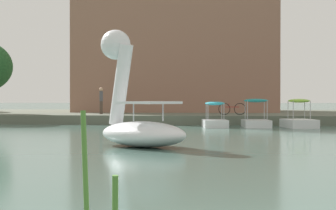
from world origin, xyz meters
name	(u,v)px	position (x,y,z in m)	size (l,w,h in m)	color
shore_bank_far	(240,116)	(0.00, 38.53, 0.28)	(142.69, 20.11, 0.57)	#5B6051
swan_boat	(136,113)	(-3.72, 13.63, 1.07)	(3.81, 3.58, 3.86)	white
pedal_boat_lime	(299,120)	(2.96, 26.35, 0.40)	(1.91, 2.56, 1.55)	white
pedal_boat_teal	(256,119)	(0.68, 26.44, 0.46)	(1.61, 2.36, 1.56)	white
pedal_boat_cyan	(215,120)	(-1.54, 26.26, 0.42)	(1.55, 2.17, 1.40)	white
person_on_path	(101,99)	(-9.08, 31.41, 1.53)	(0.26, 0.25, 1.74)	#47382D
bicycle_parked	(232,109)	(-0.61, 30.57, 0.94)	(1.69, 0.16, 0.75)	black
apartment_block	(179,19)	(-4.89, 41.16, 8.09)	(15.21, 10.78, 15.04)	#996B56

